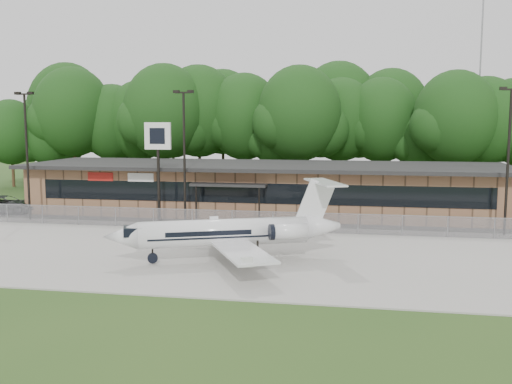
% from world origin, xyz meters
% --- Properties ---
extents(ground, '(160.00, 160.00, 0.00)m').
position_xyz_m(ground, '(0.00, 0.00, 0.00)').
color(ground, '#264819').
rests_on(ground, ground).
extents(apron, '(64.00, 18.00, 0.08)m').
position_xyz_m(apron, '(0.00, 8.00, 0.04)').
color(apron, '#9E9B93').
rests_on(apron, ground).
extents(parking_lot, '(50.00, 9.00, 0.06)m').
position_xyz_m(parking_lot, '(0.00, 19.50, 0.03)').
color(parking_lot, '#383835').
rests_on(parking_lot, ground).
extents(terminal, '(41.00, 11.65, 4.30)m').
position_xyz_m(terminal, '(-0.00, 23.94, 2.18)').
color(terminal, brown).
rests_on(terminal, ground).
extents(fence, '(46.00, 0.04, 1.52)m').
position_xyz_m(fence, '(0.00, 15.00, 0.78)').
color(fence, gray).
rests_on(fence, ground).
extents(treeline, '(72.00, 12.00, 15.00)m').
position_xyz_m(treeline, '(0.00, 42.00, 7.50)').
color(treeline, '#153912').
rests_on(treeline, ground).
extents(radio_mast, '(0.20, 0.20, 25.00)m').
position_xyz_m(radio_mast, '(22.00, 48.00, 12.50)').
color(radio_mast, gray).
rests_on(radio_mast, ground).
extents(light_pole_left, '(1.55, 0.30, 10.23)m').
position_xyz_m(light_pole_left, '(-18.00, 16.50, 5.98)').
color(light_pole_left, black).
rests_on(light_pole_left, ground).
extents(light_pole_mid, '(1.55, 0.30, 10.23)m').
position_xyz_m(light_pole_mid, '(-5.00, 16.50, 5.98)').
color(light_pole_mid, black).
rests_on(light_pole_mid, ground).
extents(light_pole_right, '(1.55, 0.30, 10.23)m').
position_xyz_m(light_pole_right, '(18.00, 16.50, 5.98)').
color(light_pole_right, black).
rests_on(light_pole_right, ground).
extents(business_jet, '(13.31, 11.89, 4.56)m').
position_xyz_m(business_jet, '(1.03, 6.09, 1.63)').
color(business_jet, silver).
rests_on(business_jet, ground).
extents(suv, '(6.09, 3.77, 1.57)m').
position_xyz_m(suv, '(-22.00, 19.22, 0.79)').
color(suv, '#333436').
rests_on(suv, ground).
extents(pole_sign, '(2.06, 0.26, 7.84)m').
position_xyz_m(pole_sign, '(-7.18, 16.80, 6.00)').
color(pole_sign, black).
rests_on(pole_sign, ground).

